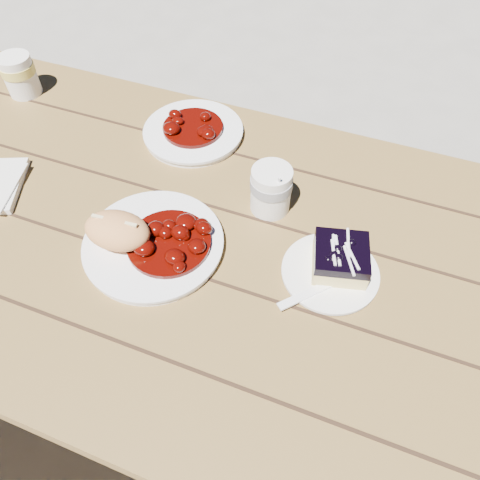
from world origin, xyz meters
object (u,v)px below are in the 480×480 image
(bread_roll, at_px, (117,231))
(dessert_plate, at_px, (330,273))
(blueberry_cake, at_px, (340,258))
(picnic_table, at_px, (182,277))
(main_plate, at_px, (154,245))
(coffee_cup, at_px, (271,190))
(second_cup, at_px, (20,75))
(second_plate, at_px, (193,132))

(bread_roll, bearing_deg, dessert_plate, 11.75)
(dessert_plate, bearing_deg, blueberry_cake, 56.31)
(picnic_table, xyz_separation_m, main_plate, (-0.01, -0.05, 0.17))
(picnic_table, height_order, dessert_plate, dessert_plate)
(blueberry_cake, bearing_deg, coffee_cup, 134.10)
(main_plate, xyz_separation_m, blueberry_cake, (0.33, 0.07, 0.03))
(picnic_table, height_order, second_cup, second_cup)
(main_plate, bearing_deg, second_cup, 148.58)
(main_plate, xyz_separation_m, second_cup, (-0.52, 0.32, 0.04))
(dessert_plate, relative_size, second_plate, 0.76)
(bread_roll, bearing_deg, main_plate, 19.98)
(blueberry_cake, height_order, second_cup, second_cup)
(picnic_table, relative_size, main_plate, 8.00)
(picnic_table, xyz_separation_m, second_cup, (-0.53, 0.27, 0.21))
(coffee_cup, bearing_deg, bread_roll, -139.09)
(main_plate, distance_m, dessert_plate, 0.32)
(blueberry_cake, bearing_deg, bread_roll, 179.43)
(bread_roll, height_order, dessert_plate, bread_roll)
(picnic_table, height_order, blueberry_cake, blueberry_cake)
(main_plate, height_order, dessert_plate, main_plate)
(second_cup, bearing_deg, blueberry_cake, -16.17)
(main_plate, distance_m, blueberry_cake, 0.33)
(picnic_table, relative_size, coffee_cup, 20.87)
(dessert_plate, distance_m, second_cup, 0.88)
(picnic_table, xyz_separation_m, coffee_cup, (0.15, 0.12, 0.21))
(picnic_table, xyz_separation_m, bread_roll, (-0.07, -0.07, 0.21))
(picnic_table, distance_m, dessert_plate, 0.35)
(second_plate, relative_size, second_cup, 2.27)
(bread_roll, relative_size, coffee_cup, 1.26)
(bread_roll, xyz_separation_m, coffee_cup, (0.22, 0.19, 0.00))
(blueberry_cake, relative_size, second_plate, 0.51)
(picnic_table, relative_size, second_plate, 9.20)
(bread_roll, distance_m, second_cup, 0.57)
(coffee_cup, bearing_deg, blueberry_cake, -31.72)
(picnic_table, xyz_separation_m, dessert_plate, (0.30, 0.01, 0.17))
(main_plate, relative_size, bread_roll, 2.08)
(picnic_table, relative_size, blueberry_cake, 18.02)
(picnic_table, bearing_deg, bread_roll, -133.84)
(bread_roll, bearing_deg, second_plate, 91.76)
(dessert_plate, xyz_separation_m, blueberry_cake, (0.01, 0.01, 0.03))
(main_plate, bearing_deg, blueberry_cake, 12.48)
(picnic_table, distance_m, main_plate, 0.18)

